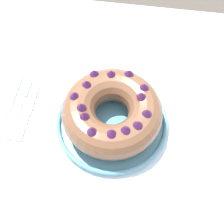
{
  "coord_description": "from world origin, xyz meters",
  "views": [
    {
      "loc": [
        0.04,
        -0.38,
        1.51
      ],
      "look_at": [
        -0.02,
        0.02,
        0.84
      ],
      "focal_mm": 50.0,
      "sensor_mm": 36.0,
      "label": 1
    }
  ],
  "objects_px": {
    "serving_dish": "(112,122)",
    "cake_knife": "(26,116)",
    "serving_knife": "(6,112)",
    "bundt_cake": "(112,112)",
    "fork": "(20,104)"
  },
  "relations": [
    {
      "from": "serving_dish",
      "to": "cake_knife",
      "type": "distance_m",
      "value": 0.23
    },
    {
      "from": "serving_dish",
      "to": "serving_knife",
      "type": "bearing_deg",
      "value": -178.94
    },
    {
      "from": "bundt_cake",
      "to": "serving_knife",
      "type": "xyz_separation_m",
      "value": [
        -0.29,
        -0.01,
        -0.06
      ]
    },
    {
      "from": "bundt_cake",
      "to": "fork",
      "type": "relative_size",
      "value": 1.31
    },
    {
      "from": "bundt_cake",
      "to": "fork",
      "type": "distance_m",
      "value": 0.27
    },
    {
      "from": "serving_knife",
      "to": "cake_knife",
      "type": "relative_size",
      "value": 1.25
    },
    {
      "from": "bundt_cake",
      "to": "cake_knife",
      "type": "bearing_deg",
      "value": -177.41
    },
    {
      "from": "serving_knife",
      "to": "serving_dish",
      "type": "bearing_deg",
      "value": -1.09
    },
    {
      "from": "serving_dish",
      "to": "serving_knife",
      "type": "height_order",
      "value": "serving_dish"
    },
    {
      "from": "fork",
      "to": "cake_knife",
      "type": "xyz_separation_m",
      "value": [
        0.03,
        -0.04,
        0.0
      ]
    },
    {
      "from": "fork",
      "to": "cake_knife",
      "type": "distance_m",
      "value": 0.05
    },
    {
      "from": "bundt_cake",
      "to": "fork",
      "type": "xyz_separation_m",
      "value": [
        -0.26,
        0.02,
        -0.06
      ]
    },
    {
      "from": "serving_dish",
      "to": "bundt_cake",
      "type": "height_order",
      "value": "bundt_cake"
    },
    {
      "from": "serving_knife",
      "to": "bundt_cake",
      "type": "bearing_deg",
      "value": -1.08
    },
    {
      "from": "serving_dish",
      "to": "cake_knife",
      "type": "xyz_separation_m",
      "value": [
        -0.23,
        -0.01,
        -0.01
      ]
    }
  ]
}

